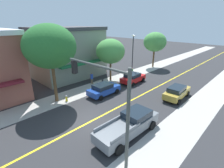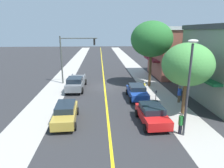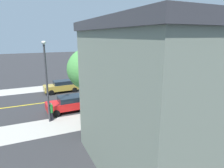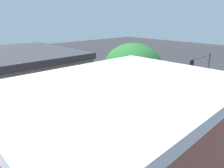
{
  "view_description": "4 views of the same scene",
  "coord_description": "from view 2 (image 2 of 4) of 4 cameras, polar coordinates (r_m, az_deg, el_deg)",
  "views": [
    {
      "loc": [
        10.51,
        -8.05,
        8.65
      ],
      "look_at": [
        -2.12,
        5.02,
        1.81
      ],
      "focal_mm": 26.36,
      "sensor_mm": 36.0,
      "label": 1
    },
    {
      "loc": [
        0.66,
        25.61,
        7.38
      ],
      "look_at": [
        -0.5,
        7.82,
        2.49
      ],
      "focal_mm": 31.41,
      "sensor_mm": 36.0,
      "label": 2
    },
    {
      "loc": [
        -22.02,
        14.8,
        7.22
      ],
      "look_at": [
        -2.85,
        6.1,
        2.07
      ],
      "focal_mm": 31.71,
      "sensor_mm": 36.0,
      "label": 3
    },
    {
      "loc": [
        -20.57,
        -12.38,
        10.82
      ],
      "look_at": [
        -1.5,
        7.67,
        1.9
      ],
      "focal_mm": 33.46,
      "sensor_mm": 36.0,
      "label": 4
    }
  ],
  "objects": [
    {
      "name": "sidewalk_left",
      "position": [
        27.57,
        11.3,
        -0.49
      ],
      "size": [
        3.31,
        126.0,
        0.01
      ],
      "primitive_type": "cube",
      "color": "#ADA8A0",
      "rests_on": "ground"
    },
    {
      "name": "tan_rowhouse",
      "position": [
        34.94,
        21.22,
        8.73
      ],
      "size": [
        12.3,
        8.71,
        7.94
      ],
      "rotation": [
        0.0,
        0.0,
        -1.57
      ],
      "color": "#935142",
      "rests_on": "ground"
    },
    {
      "name": "fire_hydrant",
      "position": [
        26.55,
        9.41,
        -0.19
      ],
      "size": [
        0.44,
        0.24,
        0.75
      ],
      "color": "yellow",
      "rests_on": "ground"
    },
    {
      "name": "road_centerline_stripe",
      "position": [
        26.66,
        -2.18,
        -0.75
      ],
      "size": [
        0.2,
        126.0,
        0.0
      ],
      "primitive_type": "cube",
      "color": "yellow",
      "rests_on": "ground"
    },
    {
      "name": "street_tree_right_corner",
      "position": [
        26.58,
        11.47,
        12.66
      ],
      "size": [
        5.43,
        5.43,
        8.61
      ],
      "color": "brown",
      "rests_on": "ground"
    },
    {
      "name": "traffic_light_mast",
      "position": [
        28.12,
        -11.56,
        9.17
      ],
      "size": [
        5.15,
        0.32,
        6.66
      ],
      "rotation": [
        0.0,
        0.0,
        3.14
      ],
      "color": "#474C47",
      "rests_on": "ground"
    },
    {
      "name": "ground_plane",
      "position": [
        26.66,
        -2.18,
        -0.76
      ],
      "size": [
        140.0,
        140.0,
        0.0
      ],
      "primitive_type": "plane",
      "color": "#2D2D30"
    },
    {
      "name": "parking_meter",
      "position": [
        21.14,
        12.67,
        -3.01
      ],
      "size": [
        0.12,
        0.18,
        1.31
      ],
      "color": "#4C4C51",
      "rests_on": "ground"
    },
    {
      "name": "grey_pickup_truck",
      "position": [
        25.58,
        -10.42,
        0.42
      ],
      "size": [
        2.35,
        6.09,
        1.79
      ],
      "rotation": [
        0.0,
        0.0,
        1.54
      ],
      "color": "slate",
      "rests_on": "ground"
    },
    {
      "name": "street_lamp",
      "position": [
        14.2,
        21.53,
        1.27
      ],
      "size": [
        0.7,
        0.36,
        6.84
      ],
      "color": "#38383D",
      "rests_on": "ground"
    },
    {
      "name": "pedestrian_blue_shirt",
      "position": [
        21.84,
        19.02,
        -2.8
      ],
      "size": [
        0.39,
        0.39,
        1.72
      ],
      "rotation": [
        0.0,
        0.0,
        2.44
      ],
      "color": "brown",
      "rests_on": "ground"
    },
    {
      "name": "gold_sedan_right_curb",
      "position": [
        16.8,
        -13.38,
        -8.16
      ],
      "size": [
        2.07,
        4.56,
        1.53
      ],
      "rotation": [
        0.0,
        0.0,
        1.61
      ],
      "color": "#B29338",
      "rests_on": "ground"
    },
    {
      "name": "pedestrian_green_shirt",
      "position": [
        15.38,
        19.37,
        -10.69
      ],
      "size": [
        0.34,
        0.34,
        1.63
      ],
      "rotation": [
        0.0,
        0.0,
        5.17
      ],
      "color": "black",
      "rests_on": "ground"
    },
    {
      "name": "street_tree_left_far",
      "position": [
        17.93,
        21.11,
        5.29
      ],
      "size": [
        4.32,
        4.32,
        6.42
      ],
      "color": "brown",
      "rests_on": "ground"
    },
    {
      "name": "red_sedan_left_curb",
      "position": [
        16.51,
        11.59,
        -8.55
      ],
      "size": [
        2.26,
        4.25,
        1.49
      ],
      "rotation": [
        0.0,
        0.0,
        1.61
      ],
      "color": "red",
      "rests_on": "ground"
    },
    {
      "name": "sidewalk_right",
      "position": [
        27.27,
        -15.81,
        -0.97
      ],
      "size": [
        3.31,
        126.0,
        0.01
      ],
      "primitive_type": "cube",
      "color": "#ADA8A0",
      "rests_on": "ground"
    },
    {
      "name": "blue_sedan_left_curb",
      "position": [
        22.09,
        7.3,
        -2.18
      ],
      "size": [
        2.1,
        4.23,
        1.48
      ],
      "rotation": [
        0.0,
        0.0,
        1.57
      ],
      "color": "#1E429E",
      "rests_on": "ground"
    }
  ]
}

